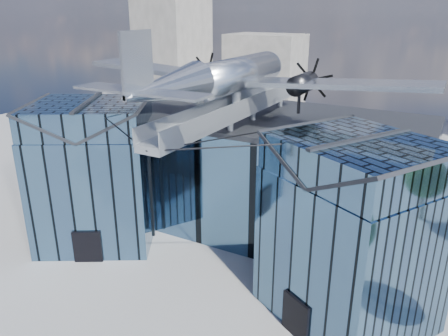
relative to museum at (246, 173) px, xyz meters
The scene contains 4 objects.
ground_plane 8.03m from the museum, 90.00° to the right, with size 120.00×120.00×0.00m, color gray.
museum is the anchor object (origin of this frame).
bg_towers 44.92m from the museum, 88.14° to the left, with size 77.00×24.50×26.00m.
tree_side_w 19.70m from the museum, behind, with size 4.07×4.07×4.93m.
Camera 1 is at (15.06, -25.28, 18.63)m, focal length 35.00 mm.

